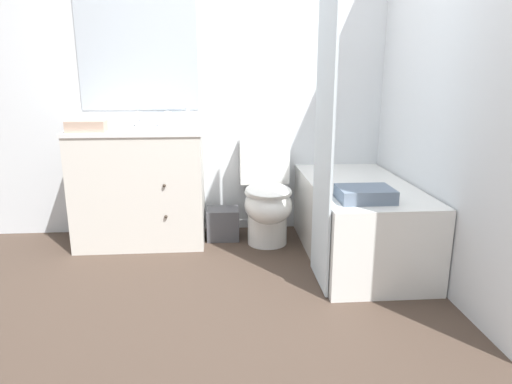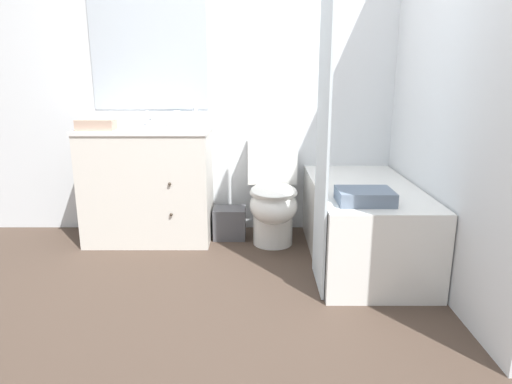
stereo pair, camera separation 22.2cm
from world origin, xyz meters
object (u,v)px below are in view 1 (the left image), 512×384
at_px(vanity_cabinet, 140,186).
at_px(toilet, 267,197).
at_px(soap_dispenser, 188,119).
at_px(bath_towel_folded, 365,194).
at_px(hand_towel_folded, 86,126).
at_px(bathtub, 358,220).
at_px(tissue_box, 168,120).
at_px(wastebasket, 223,224).
at_px(sink_faucet, 140,122).

xyz_separation_m(vanity_cabinet, toilet, (0.98, -0.08, -0.09)).
bearing_deg(soap_dispenser, vanity_cabinet, -171.84).
height_order(soap_dispenser, bath_towel_folded, soap_dispenser).
bearing_deg(bath_towel_folded, toilet, 123.26).
bearing_deg(vanity_cabinet, hand_towel_folded, -152.70).
bearing_deg(toilet, bathtub, -28.87).
bearing_deg(toilet, hand_towel_folded, -176.38).
distance_m(vanity_cabinet, tissue_box, 0.56).
distance_m(bathtub, wastebasket, 1.08).
height_order(soap_dispenser, hand_towel_folded, soap_dispenser).
relative_size(tissue_box, bath_towel_folded, 0.44).
bearing_deg(wastebasket, tissue_box, 161.80).
bearing_deg(hand_towel_folded, bathtub, -7.75).
bearing_deg(wastebasket, hand_towel_folded, -169.28).
bearing_deg(tissue_box, toilet, -17.10).
distance_m(toilet, tissue_box, 0.99).
height_order(vanity_cabinet, sink_faucet, sink_faucet).
relative_size(wastebasket, tissue_box, 1.78).
bearing_deg(soap_dispenser, sink_faucet, 162.95).
xyz_separation_m(wastebasket, hand_towel_folded, (-0.95, -0.18, 0.81)).
bearing_deg(bathtub, vanity_cabinet, 165.12).
bearing_deg(soap_dispenser, hand_towel_folded, -162.60).
xyz_separation_m(vanity_cabinet, hand_towel_folded, (-0.32, -0.16, 0.48)).
height_order(tissue_box, hand_towel_folded, tissue_box).
xyz_separation_m(bathtub, wastebasket, (-0.97, 0.44, -0.15)).
bearing_deg(tissue_box, vanity_cabinet, -145.27).
bearing_deg(bathtub, bath_towel_folded, -103.25).
relative_size(toilet, bath_towel_folded, 2.41).
distance_m(vanity_cabinet, sink_faucet, 0.51).
height_order(sink_faucet, soap_dispenser, soap_dispenser).
xyz_separation_m(vanity_cabinet, soap_dispenser, (0.38, 0.05, 0.51)).
bearing_deg(tissue_box, hand_towel_folded, -149.54).
bearing_deg(vanity_cabinet, bath_towel_folded, -30.22).
bearing_deg(vanity_cabinet, tissue_box, 34.73).
bearing_deg(hand_towel_folded, wastebasket, 10.72).
xyz_separation_m(sink_faucet, wastebasket, (0.63, -0.16, -0.81)).
distance_m(vanity_cabinet, bath_towel_folded, 1.74).
height_order(vanity_cabinet, bathtub, vanity_cabinet).
height_order(sink_faucet, bath_towel_folded, sink_faucet).
bearing_deg(tissue_box, sink_faucet, 174.85).
bearing_deg(bathtub, wastebasket, 155.53).
distance_m(vanity_cabinet, wastebasket, 0.71).
distance_m(toilet, hand_towel_folded, 1.42).
xyz_separation_m(sink_faucet, hand_towel_folded, (-0.32, -0.34, 0.00)).
bearing_deg(sink_faucet, hand_towel_folded, -133.50).
bearing_deg(bath_towel_folded, wastebasket, 134.24).
bearing_deg(tissue_box, soap_dispenser, -30.94).
relative_size(hand_towel_folded, bath_towel_folded, 0.82).
height_order(vanity_cabinet, hand_towel_folded, hand_towel_folded).
distance_m(toilet, bathtub, 0.72).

